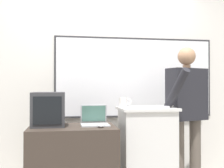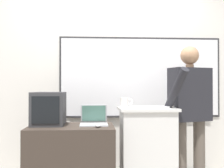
% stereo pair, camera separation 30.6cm
% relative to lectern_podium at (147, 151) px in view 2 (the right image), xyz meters
% --- Properties ---
extents(back_wall, '(6.40, 0.17, 2.99)m').
position_rel_lectern_podium_xyz_m(back_wall, '(-0.37, 0.77, 1.01)').
color(back_wall, silver).
rests_on(back_wall, ground_plane).
extents(lectern_podium, '(0.61, 0.49, 0.95)m').
position_rel_lectern_podium_xyz_m(lectern_podium, '(0.00, 0.00, 0.00)').
color(lectern_podium, silver).
rests_on(lectern_podium, ground_plane).
extents(side_desk, '(0.88, 0.61, 0.77)m').
position_rel_lectern_podium_xyz_m(side_desk, '(-0.81, -0.07, -0.09)').
color(side_desk, '#382D26').
rests_on(side_desk, ground_plane).
extents(person_presenter, '(0.63, 0.63, 1.63)m').
position_rel_lectern_podium_xyz_m(person_presenter, '(0.50, 0.07, 0.47)').
color(person_presenter, brown).
rests_on(person_presenter, ground_plane).
extents(laptop, '(0.29, 0.29, 0.21)m').
position_rel_lectern_podium_xyz_m(laptop, '(-0.58, 0.01, 0.35)').
color(laptop, '#B7BABF').
rests_on(laptop, side_desk).
extents(wireless_keyboard, '(0.42, 0.12, 0.02)m').
position_rel_lectern_podium_xyz_m(wireless_keyboard, '(0.01, -0.06, 0.48)').
color(wireless_keyboard, silver).
rests_on(wireless_keyboard, lectern_podium).
extents(computer_mouse_by_laptop, '(0.06, 0.10, 0.03)m').
position_rel_lectern_podium_xyz_m(computer_mouse_by_laptop, '(-0.54, -0.21, 0.31)').
color(computer_mouse_by_laptop, '#BCBCC1').
rests_on(computer_mouse_by_laptop, side_desk).
extents(computer_mouse_by_keyboard, '(0.06, 0.10, 0.03)m').
position_rel_lectern_podium_xyz_m(computer_mouse_by_keyboard, '(0.25, -0.05, 0.49)').
color(computer_mouse_by_keyboard, silver).
rests_on(computer_mouse_by_keyboard, lectern_podium).
extents(crt_monitor, '(0.33, 0.41, 0.35)m').
position_rel_lectern_podium_xyz_m(crt_monitor, '(-1.06, 0.01, 0.47)').
color(crt_monitor, '#333335').
rests_on(crt_monitor, side_desk).
extents(coffee_mug, '(0.15, 0.09, 0.10)m').
position_rel_lectern_podium_xyz_m(coffee_mug, '(-0.22, 0.17, 0.52)').
color(coffee_mug, silver).
rests_on(coffee_mug, lectern_podium).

